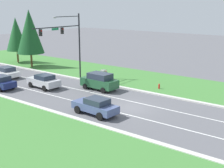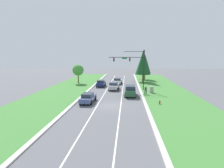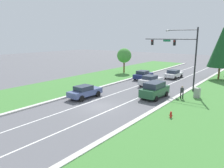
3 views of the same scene
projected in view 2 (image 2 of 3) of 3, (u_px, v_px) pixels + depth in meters
ground_plane at (109, 106)px, 26.75m from camera, size 160.00×160.00×0.00m
curb_strip_right at (146, 106)px, 26.27m from camera, size 0.50×90.00×0.15m
curb_strip_left at (73, 104)px, 27.21m from camera, size 0.50×90.00×0.15m
grass_verge_right at (182, 107)px, 25.84m from camera, size 10.00×90.00×0.08m
grass_verge_left at (41, 104)px, 27.65m from camera, size 10.00×90.00×0.08m
lane_stripe_inner_left at (97, 105)px, 26.90m from camera, size 0.14×81.00×0.01m
lane_stripe_inner_right at (121, 106)px, 26.60m from camera, size 0.14×81.00×0.01m
traffic_signal_mast at (134, 64)px, 38.10m from camera, size 7.82×0.41×8.81m
white_sedan at (118, 81)px, 47.49m from camera, size 2.26×4.53×1.55m
slate_blue_sedan at (88, 98)px, 28.37m from camera, size 2.16×4.65×1.61m
forest_suv at (130, 91)px, 33.04m from camera, size 2.23×4.66×2.03m
silver_sedan at (114, 86)px, 39.15m from camera, size 2.31×4.47×1.68m
navy_sedan at (101, 83)px, 43.31m from camera, size 2.09×4.31×1.62m
utility_cabinet at (152, 90)px, 35.65m from camera, size 0.70×0.60×1.32m
pedestrian at (146, 90)px, 34.19m from camera, size 0.40×0.26×1.69m
fire_hydrant at (160, 103)px, 27.25m from camera, size 0.34×0.20×0.70m
conifer_near_right_tree at (145, 64)px, 54.54m from camera, size 3.55×3.55×7.85m
oak_near_left_tree at (78, 70)px, 47.40m from camera, size 3.02×3.02×5.21m
conifer_far_right_tree at (143, 62)px, 49.40m from camera, size 4.33×4.33×9.23m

